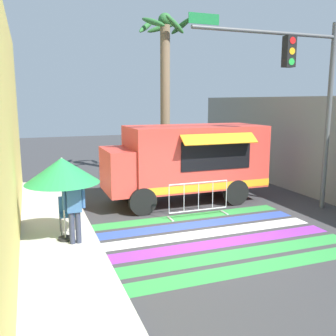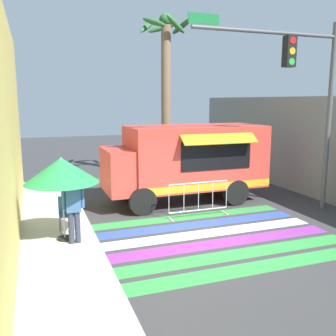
{
  "view_description": "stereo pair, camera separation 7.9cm",
  "coord_description": "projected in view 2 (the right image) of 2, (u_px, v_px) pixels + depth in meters",
  "views": [
    {
      "loc": [
        -4.36,
        -8.46,
        3.56
      ],
      "look_at": [
        -0.35,
        2.28,
        1.48
      ],
      "focal_mm": 40.0,
      "sensor_mm": 36.0,
      "label": 1
    },
    {
      "loc": [
        -4.29,
        -8.49,
        3.56
      ],
      "look_at": [
        -0.35,
        2.28,
        1.48
      ],
      "focal_mm": 40.0,
      "sensor_mm": 36.0,
      "label": 2
    }
  ],
  "objects": [
    {
      "name": "traffic_signal_pole",
      "position": [
        305.0,
        83.0,
        11.48
      ],
      "size": [
        5.04,
        0.29,
        5.94
      ],
      "color": "#515456",
      "rests_on": "ground_plane"
    },
    {
      "name": "sidewalk_left",
      "position": [
        1.0,
        261.0,
        8.19
      ],
      "size": [
        4.4,
        16.0,
        0.17
      ],
      "color": "#B7B5AD",
      "rests_on": "ground_plane"
    },
    {
      "name": "ground_plane",
      "position": [
        210.0,
        236.0,
        9.93
      ],
      "size": [
        60.0,
        60.0,
        0.0
      ],
      "primitive_type": "plane",
      "color": "#38383A"
    },
    {
      "name": "food_truck",
      "position": [
        184.0,
        159.0,
        13.04
      ],
      "size": [
        5.58,
        2.61,
        2.7
      ],
      "color": "#D13D33",
      "rests_on": "ground_plane"
    },
    {
      "name": "concrete_wall_right",
      "position": [
        305.0,
        146.0,
        14.22
      ],
      "size": [
        0.2,
        16.0,
        3.71
      ],
      "color": "gray",
      "rests_on": "ground_plane"
    },
    {
      "name": "folding_chair",
      "position": [
        67.0,
        211.0,
        9.69
      ],
      "size": [
        0.41,
        0.41,
        0.94
      ],
      "rotation": [
        0.0,
        0.0,
        -0.1
      ],
      "color": "#4C4C51",
      "rests_on": "sidewalk_left"
    },
    {
      "name": "barricade_front",
      "position": [
        198.0,
        200.0,
        11.57
      ],
      "size": [
        1.98,
        0.44,
        1.09
      ],
      "color": "#B7BABF",
      "rests_on": "ground_plane"
    },
    {
      "name": "palm_tree",
      "position": [
        166.0,
        77.0,
        16.82
      ],
      "size": [
        2.44,
        2.31,
        7.33
      ],
      "color": "#7A664C",
      "rests_on": "ground_plane"
    },
    {
      "name": "patio_umbrella",
      "position": [
        62.0,
        171.0,
        8.94
      ],
      "size": [
        1.78,
        1.78,
        2.05
      ],
      "color": "black",
      "rests_on": "sidewalk_left"
    },
    {
      "name": "crosswalk_painted",
      "position": [
        212.0,
        238.0,
        9.8
      ],
      "size": [
        6.4,
        4.36,
        0.01
      ],
      "color": "green",
      "rests_on": "ground_plane"
    },
    {
      "name": "building_left_facade",
      "position": [
        3.0,
        134.0,
        7.78
      ],
      "size": [
        0.25,
        16.0,
        5.76
      ],
      "color": "#E5D166",
      "rests_on": "ground_plane"
    },
    {
      "name": "vendor_person",
      "position": [
        73.0,
        205.0,
        8.86
      ],
      "size": [
        0.53,
        0.22,
        1.67
      ],
      "rotation": [
        0.0,
        0.0,
        0.2
      ],
      "color": "#2D3347",
      "rests_on": "sidewalk_left"
    }
  ]
}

